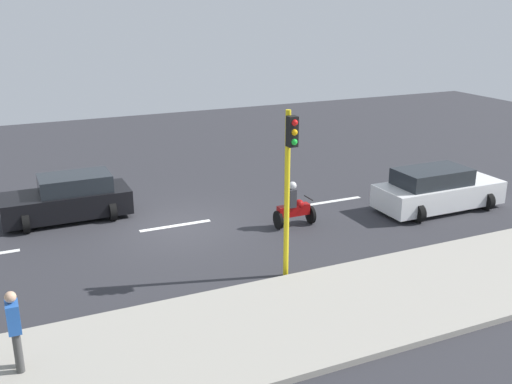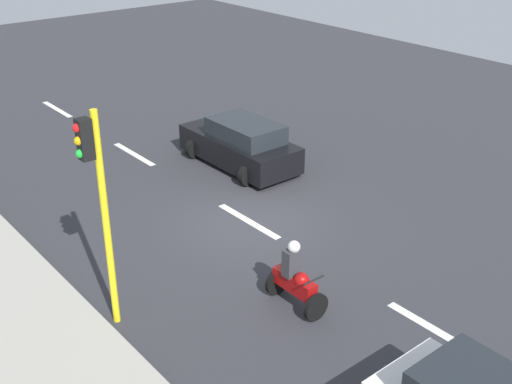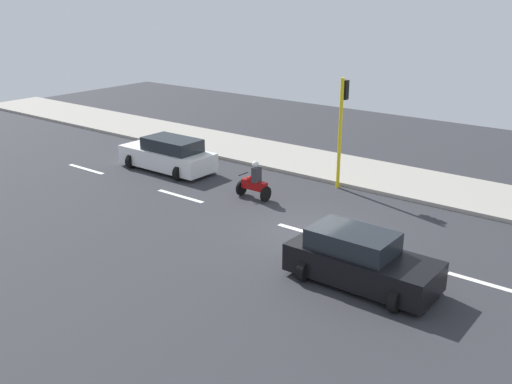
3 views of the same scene
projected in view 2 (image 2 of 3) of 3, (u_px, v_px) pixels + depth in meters
The scene contains 8 objects.
ground_plane at pixel (248, 223), 17.11m from camera, with size 40.00×60.00×0.10m, color #2D2D33.
lane_stripe_far_north at pixel (57, 109), 25.45m from camera, with size 0.20×2.40×0.01m, color white.
lane_stripe_north at pixel (134, 154), 21.27m from camera, with size 0.20×2.40×0.01m, color white.
lane_stripe_mid at pixel (248, 221), 17.09m from camera, with size 0.20×2.40×0.01m, color white.
lane_stripe_south at pixel (437, 331), 12.90m from camera, with size 0.20×2.40×0.01m, color white.
car_black at pixel (241, 144), 20.14m from camera, with size 2.14×4.15×1.52m.
motorcycle at pixel (295, 280), 13.43m from camera, with size 0.60×1.30×1.53m.
traffic_light_corner at pixel (98, 192), 11.91m from camera, with size 0.49×0.24×4.50m.
Camera 2 is at (9.41, 11.78, 8.09)m, focal length 45.59 mm.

